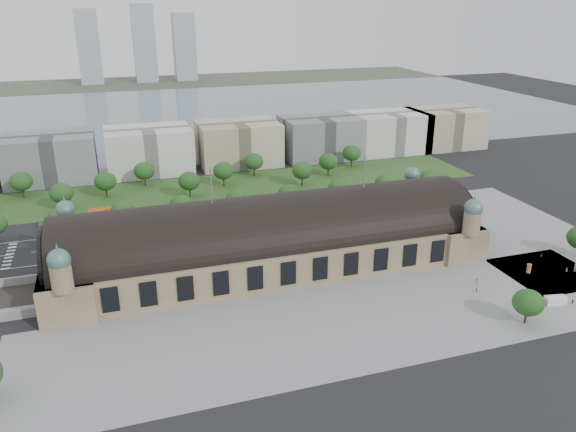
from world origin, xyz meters
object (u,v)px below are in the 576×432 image
object	(u,v)px
parked_car_4	(94,259)
pedestrian_0	(477,281)
van_south	(554,301)
bus_east	(275,228)
parked_car_2	(137,253)
parked_car_5	(137,251)
traffic_car_6	(382,215)
parked_car_3	(170,251)
petrol_station	(108,212)
parked_car_6	(167,252)
traffic_car_5	(336,211)
advertising_column	(529,268)
pedestrian_2	(541,255)
bus_west	(241,235)
traffic_car_2	(68,253)
pedestrian_4	(542,307)
bus_mid	(277,226)
pedestrian_5	(567,269)
traffic_car_4	(251,229)
pedestrian_3	(573,302)
parked_car_1	(82,263)
traffic_car_3	(164,226)
parked_car_0	(97,257)
pedestrian_1	(477,290)

from	to	relation	value
parked_car_4	pedestrian_0	bearing A→B (deg)	26.40
van_south	parked_car_4	bearing A→B (deg)	160.82
bus_east	parked_car_2	bearing A→B (deg)	93.40
parked_car_2	parked_car_5	size ratio (longest dim) A/B	0.88
traffic_car_6	parked_car_3	size ratio (longest dim) A/B	1.32
petrol_station	parked_car_6	bearing A→B (deg)	-66.16
pedestrian_0	traffic_car_5	bearing A→B (deg)	107.72
parked_car_4	advertising_column	bearing A→B (deg)	30.28
pedestrian_0	pedestrian_2	bearing A→B (deg)	19.96
bus_west	pedestrian_2	distance (m)	113.31
parked_car_6	bus_west	xyz separation A→B (m)	(29.99, 6.00, 0.74)
traffic_car_2	pedestrian_4	distance (m)	164.10
bus_mid	traffic_car_5	bearing A→B (deg)	-74.69
bus_east	pedestrian_5	size ratio (longest dim) A/B	7.32
traffic_car_4	pedestrian_3	bearing A→B (deg)	43.08
parked_car_2	parked_car_4	bearing A→B (deg)	-118.57
parked_car_1	van_south	distance (m)	158.86
pedestrian_4	pedestrian_2	bearing A→B (deg)	-167.83
parked_car_3	pedestrian_2	world-z (taller)	pedestrian_2
parked_car_6	pedestrian_5	distance (m)	143.20
parked_car_4	bus_east	bearing A→B (deg)	56.73
pedestrian_3	advertising_column	bearing A→B (deg)	-81.78
traffic_car_3	parked_car_0	distance (m)	35.08
traffic_car_3	parked_car_2	world-z (taller)	parked_car_2
petrol_station	parked_car_4	distance (m)	42.25
parked_car_0	parked_car_4	size ratio (longest dim) A/B	0.99
traffic_car_6	parked_car_2	world-z (taller)	traffic_car_6
traffic_car_4	parked_car_4	world-z (taller)	traffic_car_4
petrol_station	pedestrian_0	bearing A→B (deg)	-40.90
parked_car_1	parked_car_5	xyz separation A→B (m)	(19.25, 4.00, 0.00)
bus_east	pedestrian_5	xyz separation A→B (m)	(86.15, -66.24, -0.86)
petrol_station	van_south	world-z (taller)	petrol_station
traffic_car_5	parked_car_5	bearing A→B (deg)	102.01
traffic_car_4	bus_west	world-z (taller)	bus_west
parked_car_4	pedestrian_3	world-z (taller)	pedestrian_3
parked_car_0	pedestrian_5	bearing A→B (deg)	46.47
traffic_car_5	pedestrian_1	xyz separation A→B (m)	(15.03, -81.57, 0.10)
traffic_car_6	pedestrian_5	world-z (taller)	pedestrian_5
petrol_station	traffic_car_4	xyz separation A→B (m)	(54.91, -32.49, -2.17)
parked_car_1	advertising_column	size ratio (longest dim) A/B	1.72
traffic_car_4	parked_car_2	distance (m)	46.83
pedestrian_1	pedestrian_2	world-z (taller)	pedestrian_1
pedestrian_5	pedestrian_1	bearing A→B (deg)	-82.59
pedestrian_3	traffic_car_2	bearing A→B (deg)	-17.22
traffic_car_3	bus_west	bearing A→B (deg)	-130.70
petrol_station	pedestrian_0	xyz separation A→B (m)	(115.41, -99.98, -2.07)
traffic_car_5	bus_west	distance (m)	49.06
traffic_car_3	bus_east	distance (m)	46.63
parked_car_3	pedestrian_5	size ratio (longest dim) A/B	2.64
traffic_car_6	pedestrian_2	size ratio (longest dim) A/B	3.74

